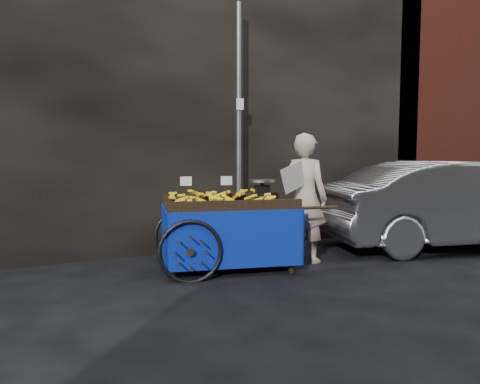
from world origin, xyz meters
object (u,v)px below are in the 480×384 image
banana_cart (225,210)px  plastic_bag (288,259)px  parked_car (454,204)px  vendor (305,198)px

banana_cart → plastic_bag: 1.14m
plastic_bag → parked_car: parked_car is taller
parked_car → plastic_bag: bearing=103.8°
banana_cart → plastic_bag: size_ratio=10.17×
banana_cart → vendor: (1.25, -0.10, 0.13)m
vendor → plastic_bag: (-0.43, -0.24, -0.84)m
plastic_bag → vendor: bearing=29.0°
vendor → plastic_bag: 0.98m
vendor → parked_car: size_ratio=0.42×
plastic_bag → parked_car: 3.34m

